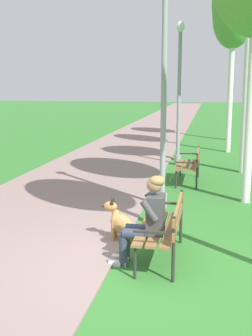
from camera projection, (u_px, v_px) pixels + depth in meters
The scene contains 10 objects.
ground_plane at pixel (133, 270), 5.71m from camera, with size 120.00×120.00×0.00m, color #33752D.
paved_path at pixel (164, 121), 29.24m from camera, with size 3.70×60.00×0.04m, color gray.
park_bench_near at pixel (165, 225), 5.96m from camera, with size 0.55×1.50×0.85m.
park_bench_mid at pixel (190, 163), 10.76m from camera, with size 0.55×1.50×0.85m.
person_seated_on_near_bench at pixel (147, 217), 5.74m from camera, with size 0.74×0.49×1.25m.
dog_shepherd at pixel (125, 226), 6.67m from camera, with size 0.83×0.31×0.71m.
lamp_post_near at pixel (164, 93), 8.22m from camera, with size 0.24×0.24×4.40m.
lamp_post_mid at pixel (179, 93), 12.89m from camera, with size 0.24×0.24×4.25m.
birch_tree_fourth at pixel (234, 3), 14.90m from camera, with size 1.54×1.69×6.84m.
birch_tree_fifth at pixel (233, 19), 18.42m from camera, with size 1.74×1.89×6.62m.
Camera 1 is at (0.93, -5.27, 2.41)m, focal length 46.05 mm.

